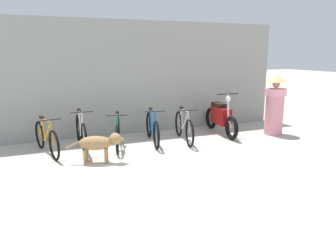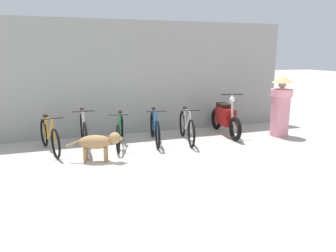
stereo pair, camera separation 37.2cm
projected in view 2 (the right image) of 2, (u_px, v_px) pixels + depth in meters
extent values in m
plane|color=#B7B2A5|center=(151.00, 184.00, 5.43)|extent=(60.00, 60.00, 0.00)
cube|color=gray|center=(111.00, 79.00, 8.49)|extent=(9.98, 0.20, 2.96)
torus|color=black|center=(56.00, 144.00, 6.70)|extent=(0.19, 0.62, 0.63)
torus|color=black|center=(44.00, 133.00, 7.58)|extent=(0.19, 0.62, 0.63)
cylinder|color=orange|center=(50.00, 130.00, 6.99)|extent=(0.15, 0.52, 0.52)
cylinder|color=orange|center=(47.00, 128.00, 7.25)|extent=(0.06, 0.14, 0.48)
cylinder|color=orange|center=(49.00, 119.00, 6.99)|extent=(0.17, 0.61, 0.06)
cylinder|color=orange|center=(46.00, 136.00, 7.42)|extent=(0.12, 0.40, 0.07)
cylinder|color=orange|center=(45.00, 125.00, 7.41)|extent=(0.10, 0.31, 0.44)
cylinder|color=orange|center=(54.00, 132.00, 6.71)|extent=(0.07, 0.19, 0.46)
cube|color=black|center=(45.00, 116.00, 7.24)|extent=(0.11, 0.19, 0.05)
cylinder|color=black|center=(52.00, 119.00, 6.72)|extent=(0.45, 0.13, 0.02)
torus|color=black|center=(86.00, 139.00, 6.90)|extent=(0.07, 0.72, 0.72)
torus|color=black|center=(82.00, 128.00, 7.85)|extent=(0.07, 0.72, 0.72)
cylinder|color=beige|center=(84.00, 124.00, 7.22)|extent=(0.04, 0.51, 0.59)
cylinder|color=beige|center=(83.00, 122.00, 7.49)|extent=(0.03, 0.13, 0.54)
cylinder|color=beige|center=(83.00, 112.00, 7.21)|extent=(0.04, 0.59, 0.06)
cylinder|color=beige|center=(83.00, 131.00, 7.68)|extent=(0.04, 0.39, 0.08)
cylinder|color=beige|center=(82.00, 120.00, 7.67)|extent=(0.03, 0.31, 0.50)
cylinder|color=beige|center=(85.00, 126.00, 6.92)|extent=(0.03, 0.18, 0.53)
cube|color=black|center=(82.00, 109.00, 7.48)|extent=(0.07, 0.18, 0.05)
cylinder|color=black|center=(83.00, 111.00, 6.92)|extent=(0.46, 0.03, 0.02)
torus|color=black|center=(118.00, 139.00, 7.08)|extent=(0.21, 0.62, 0.63)
torus|color=black|center=(121.00, 128.00, 8.07)|extent=(0.21, 0.62, 0.63)
cylinder|color=#1E7238|center=(119.00, 125.00, 7.42)|extent=(0.16, 0.49, 0.52)
cylinder|color=#1E7238|center=(120.00, 123.00, 7.71)|extent=(0.06, 0.13, 0.48)
cylinder|color=#1E7238|center=(119.00, 115.00, 7.41)|extent=(0.18, 0.57, 0.06)
cylinder|color=#1E7238|center=(121.00, 131.00, 7.89)|extent=(0.13, 0.38, 0.08)
cylinder|color=#1E7238|center=(121.00, 121.00, 7.89)|extent=(0.11, 0.30, 0.44)
cylinder|color=#1E7238|center=(118.00, 128.00, 7.10)|extent=(0.07, 0.18, 0.47)
cube|color=black|center=(120.00, 112.00, 7.70)|extent=(0.12, 0.19, 0.05)
cylinder|color=black|center=(118.00, 115.00, 7.12)|extent=(0.45, 0.14, 0.02)
torus|color=black|center=(158.00, 135.00, 7.36)|extent=(0.17, 0.65, 0.65)
torus|color=black|center=(152.00, 125.00, 8.41)|extent=(0.17, 0.65, 0.65)
cylinder|color=#1959A5|center=(155.00, 122.00, 7.72)|extent=(0.12, 0.53, 0.54)
cylinder|color=#1959A5|center=(154.00, 120.00, 8.02)|extent=(0.05, 0.14, 0.49)
cylinder|color=#1959A5|center=(155.00, 111.00, 7.72)|extent=(0.14, 0.62, 0.06)
cylinder|color=#1959A5|center=(153.00, 127.00, 8.22)|extent=(0.10, 0.41, 0.08)
cylinder|color=#1959A5|center=(153.00, 117.00, 8.21)|extent=(0.08, 0.32, 0.46)
cylinder|color=#1959A5|center=(157.00, 124.00, 7.39)|extent=(0.06, 0.19, 0.48)
cube|color=black|center=(153.00, 109.00, 8.02)|extent=(0.10, 0.19, 0.05)
cylinder|color=black|center=(157.00, 111.00, 7.41)|extent=(0.46, 0.11, 0.02)
torus|color=black|center=(191.00, 134.00, 7.47)|extent=(0.17, 0.65, 0.65)
torus|color=black|center=(182.00, 124.00, 8.53)|extent=(0.17, 0.65, 0.65)
cylinder|color=beige|center=(188.00, 121.00, 7.84)|extent=(0.13, 0.53, 0.54)
cylinder|color=beige|center=(185.00, 119.00, 8.14)|extent=(0.05, 0.14, 0.49)
cylinder|color=beige|center=(187.00, 111.00, 7.84)|extent=(0.15, 0.62, 0.06)
cylinder|color=beige|center=(184.00, 126.00, 8.34)|extent=(0.10, 0.41, 0.08)
cylinder|color=beige|center=(184.00, 117.00, 8.34)|extent=(0.09, 0.32, 0.45)
cylinder|color=beige|center=(191.00, 123.00, 7.50)|extent=(0.06, 0.19, 0.48)
cube|color=black|center=(185.00, 108.00, 8.14)|extent=(0.10, 0.19, 0.05)
cylinder|color=black|center=(190.00, 110.00, 7.52)|extent=(0.46, 0.11, 0.02)
torus|color=black|center=(235.00, 129.00, 8.05)|extent=(0.17, 0.61, 0.61)
torus|color=black|center=(216.00, 119.00, 9.28)|extent=(0.17, 0.61, 0.61)
cube|color=maroon|center=(225.00, 116.00, 8.62)|extent=(0.36, 0.78, 0.44)
cube|color=black|center=(224.00, 105.00, 8.70)|extent=(0.29, 0.51, 0.10)
cylinder|color=silver|center=(232.00, 107.00, 8.17)|extent=(0.07, 0.15, 0.63)
cylinder|color=silver|center=(234.00, 124.00, 8.12)|extent=(0.06, 0.23, 0.22)
cylinder|color=black|center=(232.00, 94.00, 8.15)|extent=(0.58, 0.09, 0.03)
sphere|color=silver|center=(232.00, 99.00, 8.15)|extent=(0.15, 0.15, 0.14)
ellipsoid|color=#997247|center=(95.00, 142.00, 6.48)|extent=(0.70, 0.46, 0.28)
cylinder|color=#997247|center=(107.00, 153.00, 6.61)|extent=(0.08, 0.08, 0.30)
cylinder|color=#997247|center=(105.00, 155.00, 6.46)|extent=(0.08, 0.08, 0.30)
cylinder|color=#997247|center=(87.00, 153.00, 6.60)|extent=(0.08, 0.08, 0.30)
cylinder|color=#997247|center=(85.00, 156.00, 6.45)|extent=(0.08, 0.08, 0.30)
sphere|color=#997247|center=(115.00, 138.00, 6.47)|extent=(0.30, 0.30, 0.24)
ellipsoid|color=#997247|center=(120.00, 139.00, 6.48)|extent=(0.15, 0.13, 0.09)
cylinder|color=#997247|center=(73.00, 143.00, 6.47)|extent=(0.28, 0.12, 0.15)
cylinder|color=pink|center=(280.00, 113.00, 8.50)|extent=(0.50, 0.50, 1.22)
cylinder|color=#FFA0B2|center=(282.00, 93.00, 8.39)|extent=(0.59, 0.59, 0.18)
sphere|color=tan|center=(282.00, 85.00, 8.34)|extent=(0.20, 0.20, 0.19)
cone|color=tan|center=(283.00, 79.00, 8.31)|extent=(0.57, 0.57, 0.19)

